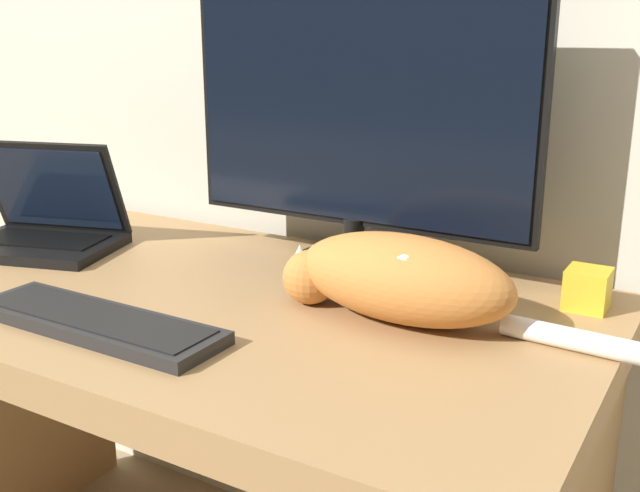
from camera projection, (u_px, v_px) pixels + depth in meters
name	position (u px, v px, depth m)	size (l,w,h in m)	color
desk	(206.00, 374.00, 1.34)	(1.35, 0.73, 0.73)	#A37A4C
monitor	(356.00, 125.00, 1.34)	(0.68, 0.22, 0.52)	black
laptop	(44.00, 227.00, 1.53)	(0.35, 0.29, 0.22)	black
external_keyboard	(96.00, 322.00, 1.12)	(0.43, 0.12, 0.02)	black
cat	(400.00, 277.00, 1.15)	(0.58, 0.19, 0.13)	#C67A38
small_toy	(587.00, 289.00, 1.20)	(0.07, 0.07, 0.07)	gold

